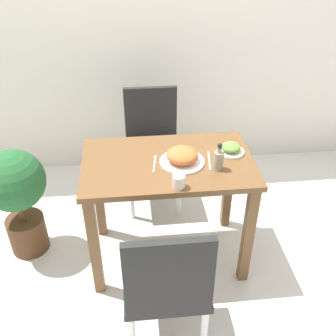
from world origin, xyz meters
TOP-DOWN VIEW (x-y plane):
  - ground_plane at (0.00, 0.00)m, footprint 16.00×16.00m
  - wall_back at (0.00, 1.22)m, footprint 8.00×0.05m
  - dining_table at (0.00, 0.00)m, footprint 1.02×0.62m
  - chair_near at (-0.08, -0.69)m, footprint 0.42×0.42m
  - chair_far at (-0.05, 0.66)m, footprint 0.42×0.42m
  - food_plate at (0.08, -0.02)m, footprint 0.27×0.27m
  - side_plate at (0.39, 0.06)m, footprint 0.17×0.17m
  - drink_cup at (0.03, -0.26)m, footprint 0.07×0.07m
  - sauce_bottle at (0.28, -0.11)m, footprint 0.06×0.06m
  - fork_utensil at (-0.08, -0.02)m, footprint 0.03×0.18m
  - spoon_utensil at (0.24, -0.02)m, footprint 0.04×0.20m
  - potted_plant_left at (-0.97, 0.16)m, footprint 0.40×0.40m

SIDE VIEW (x-z plane):
  - ground_plane at x=0.00m, z-range 0.00..0.00m
  - potted_plant_left at x=-0.97m, z-range 0.10..0.88m
  - chair_near at x=-0.08m, z-range 0.07..0.99m
  - chair_far at x=-0.05m, z-range 0.07..0.99m
  - dining_table at x=0.00m, z-range 0.25..1.02m
  - fork_utensil at x=-0.08m, z-range 0.77..0.78m
  - spoon_utensil at x=0.24m, z-range 0.77..0.78m
  - side_plate at x=0.39m, z-range 0.77..0.83m
  - drink_cup at x=0.03m, z-range 0.77..0.85m
  - food_plate at x=0.08m, z-range 0.77..0.86m
  - sauce_bottle at x=0.28m, z-range 0.75..0.92m
  - wall_back at x=0.00m, z-range 0.00..2.60m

